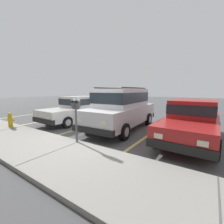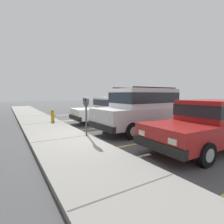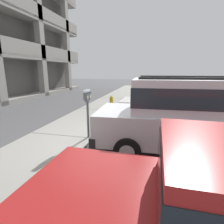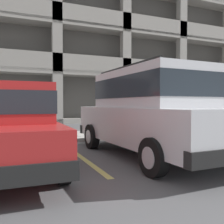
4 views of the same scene
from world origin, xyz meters
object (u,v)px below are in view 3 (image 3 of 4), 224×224
Objects in this scene: silver_suv at (188,114)px; dark_hatchback at (175,103)px; fire_hydrant at (111,102)px; parking_meter_near at (87,102)px.

dark_hatchback is at bearing -3.01° from silver_suv.
silver_suv reaches higher than fire_hydrant.
parking_meter_near is at bearing -176.10° from fire_hydrant.
dark_hatchback is (3.10, -0.03, -0.27)m from silver_suv.
fire_hydrant is (4.36, 0.30, -0.78)m from parking_meter_near.
parking_meter_near is 2.15× the size of fire_hydrant.
parking_meter_near is 4.43m from fire_hydrant.
fire_hydrant is at bearing 67.36° from dark_hatchback.
dark_hatchback is 4.13m from parking_meter_near.
silver_suv is 1.07× the size of dark_hatchback.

